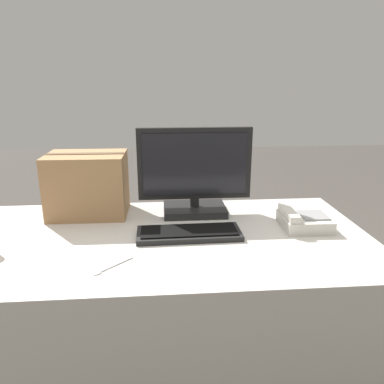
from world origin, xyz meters
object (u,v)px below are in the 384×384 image
at_px(monitor, 195,177).
at_px(spoon, 108,268).
at_px(desk_phone, 303,221).
at_px(cardboard_box, 88,184).
at_px(keyboard, 189,233).

relative_size(monitor, spoon, 4.10).
bearing_deg(monitor, spoon, -123.10).
height_order(monitor, desk_phone, monitor).
xyz_separation_m(spoon, cardboard_box, (-0.16, 0.57, 0.15)).
xyz_separation_m(desk_phone, spoon, (-0.81, -0.31, -0.03)).
bearing_deg(desk_phone, monitor, 155.19).
bearing_deg(desk_phone, keyboard, -172.86).
bearing_deg(keyboard, cardboard_box, 145.28).
distance_m(desk_phone, spoon, 0.87).
height_order(keyboard, spoon, keyboard).
bearing_deg(desk_phone, spoon, -157.78).
xyz_separation_m(monitor, keyboard, (-0.05, -0.28, -0.17)).
bearing_deg(spoon, desk_phone, 157.10).
xyz_separation_m(keyboard, cardboard_box, (-0.46, 0.31, 0.14)).
relative_size(monitor, cardboard_box, 1.47).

